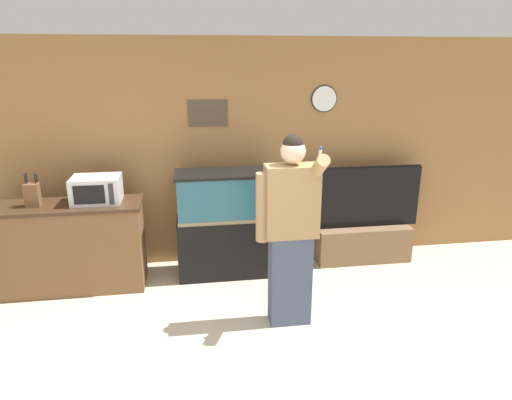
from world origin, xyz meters
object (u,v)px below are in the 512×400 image
counter_island (72,246)px  tv_on_stand (362,233)px  knife_block (32,195)px  aquarium_on_stand (229,223)px  microwave (97,189)px  person_standing (290,229)px

counter_island → tv_on_stand: bearing=3.9°
knife_block → tv_on_stand: bearing=4.0°
counter_island → aquarium_on_stand: (1.67, 0.11, 0.12)m
knife_block → aquarium_on_stand: size_ratio=0.29×
microwave → aquarium_on_stand: (1.36, 0.09, -0.48)m
microwave → person_standing: 2.09m
microwave → aquarium_on_stand: 1.45m
microwave → knife_block: bearing=-174.9°
person_standing → counter_island: bearing=154.8°
aquarium_on_stand → person_standing: 1.24m
counter_island → microwave: microwave is taller
knife_block → tv_on_stand: (3.61, 0.25, -0.72)m
counter_island → knife_block: (-0.30, -0.03, 0.59)m
microwave → tv_on_stand: bearing=3.7°
person_standing → aquarium_on_stand: bearing=112.0°
aquarium_on_stand → tv_on_stand: size_ratio=0.87×
aquarium_on_stand → person_standing: bearing=-68.0°
tv_on_stand → person_standing: person_standing is taller
counter_island → aquarium_on_stand: size_ratio=1.27×
counter_island → microwave: size_ratio=3.12×
person_standing → knife_block: bearing=158.2°
person_standing → microwave: bearing=150.5°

